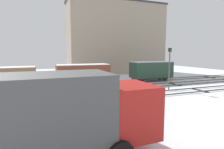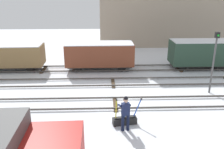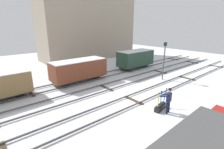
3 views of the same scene
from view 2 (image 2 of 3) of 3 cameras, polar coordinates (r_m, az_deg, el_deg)
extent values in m
plane|color=silver|center=(14.60, 0.78, -7.13)|extent=(60.00, 60.00, 0.00)
cube|color=#4C4742|center=(13.90, 0.92, -7.97)|extent=(44.00, 0.07, 0.10)
cube|color=#4C4742|center=(15.19, 0.65, -5.48)|extent=(44.00, 0.07, 0.10)
cube|color=#423323|center=(14.58, 0.78, -6.99)|extent=(0.24, 1.94, 0.08)
cube|color=#4C4742|center=(17.09, 0.34, -2.56)|extent=(44.00, 0.07, 0.10)
cube|color=#4C4742|center=(18.44, 0.16, -0.89)|extent=(44.00, 0.07, 0.10)
cube|color=#423323|center=(17.80, 0.25, -1.96)|extent=(0.24, 1.94, 0.08)
cube|color=#4C4742|center=(20.19, -0.03, 0.94)|extent=(44.00, 0.07, 0.10)
cube|color=#4C4742|center=(21.56, -0.16, 2.15)|extent=(44.00, 0.07, 0.10)
cube|color=#423323|center=(21.54, -15.90, 1.11)|extent=(0.24, 1.94, 0.08)
cube|color=#423323|center=(21.88, 15.45, 1.44)|extent=(0.24, 1.94, 0.08)
cube|color=black|center=(12.57, 3.00, -10.93)|extent=(1.28, 0.57, 0.36)
cube|color=black|center=(12.46, 3.02, -10.10)|extent=(1.13, 0.39, 0.06)
cylinder|color=yellow|center=(12.13, 0.97, -8.29)|extent=(0.09, 0.07, 1.05)
sphere|color=black|center=(11.90, 1.05, -6.04)|extent=(0.09, 0.09, 0.09)
cylinder|color=#1E47B7|center=(12.22, 2.95, -8.09)|extent=(0.11, 0.07, 1.05)
sphere|color=black|center=(11.98, 2.88, -5.87)|extent=(0.09, 0.09, 0.09)
cylinder|color=#1E47B7|center=(12.41, 6.02, -7.91)|extent=(0.44, 0.13, 1.00)
sphere|color=black|center=(12.25, 6.97, -5.78)|extent=(0.09, 0.09, 0.09)
cylinder|color=#111831|center=(11.90, 2.56, -11.39)|extent=(0.15, 0.15, 0.86)
cylinder|color=#111831|center=(11.96, 3.79, -11.24)|extent=(0.15, 0.15, 0.86)
cube|color=#192347|center=(11.58, 3.24, -8.18)|extent=(0.42, 0.30, 0.61)
sphere|color=tan|center=(11.37, 3.28, -6.12)|extent=(0.23, 0.23, 0.23)
sphere|color=black|center=(11.33, 3.29, -5.68)|extent=(0.21, 0.21, 0.21)
cylinder|color=#192347|center=(11.73, 1.91, -7.37)|extent=(0.21, 0.59, 0.29)
cylinder|color=#192347|center=(11.82, 3.91, -7.14)|extent=(0.21, 0.59, 0.31)
cylinder|color=#4C4C4C|center=(16.89, 22.78, 1.81)|extent=(0.12, 0.12, 3.71)
cube|color=black|center=(16.45, 23.70, 8.57)|extent=(0.24, 0.24, 0.36)
sphere|color=green|center=(16.33, 23.89, 8.48)|extent=(0.14, 0.14, 0.14)
cube|color=#2D2B28|center=(22.34, -23.36, 1.86)|extent=(5.75, 1.35, 0.20)
cube|color=olive|center=(22.10, -23.69, 4.18)|extent=(6.07, 2.15, 1.68)
cube|color=white|center=(21.91, -23.99, 6.38)|extent=(5.95, 2.07, 0.06)
cylinder|color=black|center=(21.25, -18.86, 1.44)|extent=(0.70, 0.12, 0.70)
cylinder|color=black|center=(22.27, -18.16, 2.31)|extent=(0.70, 0.12, 0.70)
cube|color=#2D2B28|center=(22.40, 20.05, 2.33)|extent=(4.95, 1.31, 0.20)
cube|color=#284233|center=(22.13, 20.36, 4.97)|extent=(5.21, 2.17, 1.93)
cube|color=white|center=(21.93, 20.67, 7.49)|extent=(5.11, 2.09, 0.06)
cylinder|color=black|center=(21.30, 16.37, 1.74)|extent=(0.70, 0.10, 0.70)
cylinder|color=black|center=(22.38, 15.46, 2.67)|extent=(0.70, 0.10, 0.70)
cylinder|color=black|center=(22.58, 24.56, 1.74)|extent=(0.70, 0.10, 0.70)
cylinder|color=black|center=(23.61, 23.34, 2.62)|extent=(0.70, 0.10, 0.70)
cube|color=#2D2B28|center=(20.79, -2.88, 2.24)|extent=(5.43, 1.35, 0.20)
cube|color=brown|center=(20.52, -2.93, 4.89)|extent=(5.72, 2.22, 1.79)
cube|color=silver|center=(20.31, -2.97, 7.41)|extent=(5.61, 2.13, 0.06)
cylinder|color=black|center=(20.34, -8.12, 1.52)|extent=(0.70, 0.11, 0.70)
cylinder|color=black|center=(21.47, -7.83, 2.50)|extent=(0.70, 0.11, 0.70)
cylinder|color=black|center=(20.30, 2.35, 1.67)|extent=(0.70, 0.11, 0.70)
cylinder|color=black|center=(21.44, 2.09, 2.64)|extent=(0.70, 0.11, 0.70)
camera|label=1|loc=(5.33, -81.23, -32.07)|focal=29.53mm
camera|label=3|loc=(9.77, -61.12, 5.03)|focal=26.29mm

